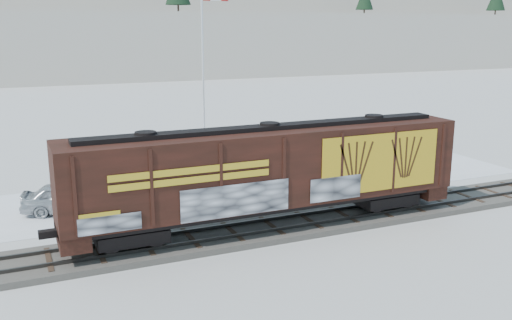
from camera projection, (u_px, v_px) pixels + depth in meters
name	position (u px, v px, depth m)	size (l,w,h in m)	color
ground	(272.00, 231.00, 27.08)	(500.00, 500.00, 0.00)	white
rail_track	(272.00, 228.00, 27.04)	(50.00, 3.40, 0.43)	#59544C
parking_strip	(218.00, 190.00, 33.75)	(40.00, 8.00, 0.03)	white
hillside	(42.00, 7.00, 148.28)	(360.00, 110.00, 93.00)	white
hopper_railcar	(270.00, 169.00, 26.32)	(18.97, 3.06, 4.70)	black
flagpole	(205.00, 101.00, 38.27)	(2.30, 0.90, 12.30)	silver
car_silver	(69.00, 197.00, 29.60)	(1.89, 4.71, 1.60)	#B2B6BA
car_white	(151.00, 192.00, 30.52)	(1.74, 5.00, 1.65)	white
car_dark	(381.00, 167.00, 36.62)	(1.87, 4.60, 1.34)	black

